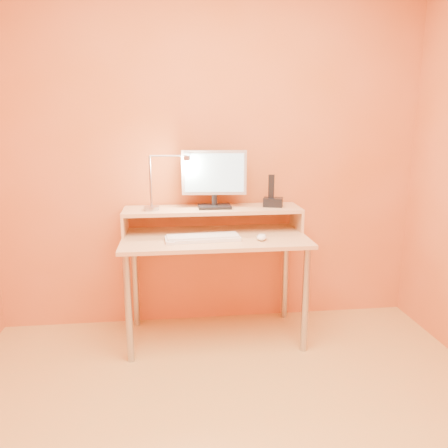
{
  "coord_description": "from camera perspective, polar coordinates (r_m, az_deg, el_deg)",
  "views": [
    {
      "loc": [
        -0.26,
        -1.55,
        1.45
      ],
      "look_at": [
        0.05,
        1.13,
        0.81
      ],
      "focal_mm": 34.8,
      "sensor_mm": 36.0,
      "label": 1
    }
  ],
  "objects": [
    {
      "name": "mouse",
      "position": [
        2.76,
        4.96,
        -1.72
      ],
      "size": [
        0.09,
        0.12,
        0.04
      ],
      "primitive_type": "ellipsoid",
      "rotation": [
        0.0,
        0.0,
        -0.29
      ],
      "color": "white",
      "rests_on": "desk_lower"
    },
    {
      "name": "monitor_panel",
      "position": [
        2.92,
        -1.31,
        6.77
      ],
      "size": [
        0.43,
        0.07,
        0.3
      ],
      "primitive_type": "cube",
      "rotation": [
        0.0,
        0.0,
        -0.08
      ],
      "color": "#B3B3B6",
      "rests_on": "monitor_neck"
    },
    {
      "name": "wall_back",
      "position": [
        3.07,
        -1.85,
        9.55
      ],
      "size": [
        3.0,
        0.04,
        2.5
      ],
      "primitive_type": "cube",
      "color": "#DB7748",
      "rests_on": "floor"
    },
    {
      "name": "desk_leg_fl",
      "position": [
        2.73,
        -12.43,
        -10.85
      ],
      "size": [
        0.04,
        0.04,
        0.69
      ],
      "primitive_type": "cylinder",
      "color": "#A5A6AF",
      "rests_on": "floor"
    },
    {
      "name": "phone_handset",
      "position": [
        2.99,
        6.24,
        4.94
      ],
      "size": [
        0.05,
        0.04,
        0.16
      ],
      "primitive_type": "cube",
      "rotation": [
        0.0,
        0.0,
        -0.31
      ],
      "color": "black",
      "rests_on": "phone_dock"
    },
    {
      "name": "remote_control",
      "position": [
        2.73,
        -6.57,
        -2.13
      ],
      "size": [
        0.09,
        0.18,
        0.02
      ],
      "primitive_type": "cube",
      "rotation": [
        0.0,
        0.0,
        -0.28
      ],
      "color": "white",
      "rests_on": "desk_lower"
    },
    {
      "name": "lamp_post",
      "position": [
        2.88,
        -9.63,
        5.53
      ],
      "size": [
        0.01,
        0.01,
        0.33
      ],
      "primitive_type": "cylinder",
      "color": "#A5A6AF",
      "rests_on": "lamp_base"
    },
    {
      "name": "lamp_arm",
      "position": [
        2.86,
        -7.33,
        8.88
      ],
      "size": [
        0.24,
        0.01,
        0.01
      ],
      "primitive_type": "cylinder",
      "rotation": [
        0.0,
        1.57,
        0.0
      ],
      "color": "#A5A6AF",
      "rests_on": "lamp_post"
    },
    {
      "name": "desk_shelf",
      "position": [
        2.95,
        -1.51,
        1.91
      ],
      "size": [
        1.2,
        0.3,
        0.02
      ],
      "primitive_type": "cube",
      "color": "tan",
      "rests_on": "desk_lower"
    },
    {
      "name": "desk_leg_fr",
      "position": [
        2.83,
        10.63,
        -9.84
      ],
      "size": [
        0.04,
        0.04,
        0.69
      ],
      "primitive_type": "cylinder",
      "color": "#A5A6AF",
      "rests_on": "floor"
    },
    {
      "name": "lamp_base",
      "position": [
        2.91,
        -9.5,
        2.06
      ],
      "size": [
        0.1,
        0.1,
        0.02
      ],
      "primitive_type": "cylinder",
      "color": "#A5A6AF",
      "rests_on": "desk_shelf"
    },
    {
      "name": "desk_lower",
      "position": [
        2.84,
        -1.22,
        -1.85
      ],
      "size": [
        1.2,
        0.6,
        0.02
      ],
      "primitive_type": "cube",
      "color": "tan",
      "rests_on": "floor"
    },
    {
      "name": "shelf_riser_left",
      "position": [
        2.98,
        -12.91,
        0.09
      ],
      "size": [
        0.02,
        0.3,
        0.14
      ],
      "primitive_type": "cube",
      "color": "tan",
      "rests_on": "desk_lower"
    },
    {
      "name": "lamp_bulb",
      "position": [
        2.86,
        -4.89,
        8.32
      ],
      "size": [
        0.03,
        0.03,
        0.0
      ],
      "primitive_type": "cylinder",
      "color": "#FFEAC6",
      "rests_on": "lamp_head"
    },
    {
      "name": "monitor_screen",
      "position": [
        2.91,
        -1.27,
        6.73
      ],
      "size": [
        0.39,
        0.04,
        0.26
      ],
      "primitive_type": "cube",
      "rotation": [
        0.0,
        0.0,
        -0.08
      ],
      "color": "#9DD9F5",
      "rests_on": "monitor_panel"
    },
    {
      "name": "lamp_head",
      "position": [
        2.86,
        -4.9,
        8.64
      ],
      "size": [
        0.04,
        0.04,
        0.03
      ],
      "primitive_type": "cylinder",
      "color": "#A5A6AF",
      "rests_on": "lamp_arm"
    },
    {
      "name": "phone_led",
      "position": [
        2.97,
        7.53,
        2.71
      ],
      "size": [
        0.01,
        0.0,
        0.04
      ],
      "primitive_type": "cube",
      "color": "#3944FE",
      "rests_on": "phone_dock"
    },
    {
      "name": "monitor_foot",
      "position": [
        2.95,
        -1.26,
        2.32
      ],
      "size": [
        0.22,
        0.16,
        0.02
      ],
      "primitive_type": "cube",
      "color": "black",
      "rests_on": "desk_shelf"
    },
    {
      "name": "keyboard",
      "position": [
        2.75,
        -2.82,
        -1.9
      ],
      "size": [
        0.48,
        0.18,
        0.02
      ],
      "primitive_type": "cube",
      "rotation": [
        0.0,
        0.0,
        0.06
      ],
      "color": "white",
      "rests_on": "desk_lower"
    },
    {
      "name": "phone_dock",
      "position": [
        3.01,
        6.46,
        2.87
      ],
      "size": [
        0.15,
        0.13,
        0.06
      ],
      "primitive_type": "cube",
      "rotation": [
        0.0,
        0.0,
        -0.31
      ],
      "color": "black",
      "rests_on": "desk_shelf"
    },
    {
      "name": "desk_leg_br",
      "position": [
        3.28,
        8.05,
        -6.48
      ],
      "size": [
        0.04,
        0.04,
        0.69
      ],
      "primitive_type": "cylinder",
      "color": "#A5A6AF",
      "rests_on": "floor"
    },
    {
      "name": "monitor_back",
      "position": [
        2.95,
        -1.35,
        6.82
      ],
      "size": [
        0.39,
        0.04,
        0.25
      ],
      "primitive_type": "cube",
      "rotation": [
        0.0,
        0.0,
        -0.08
      ],
      "color": "black",
      "rests_on": "monitor_panel"
    },
    {
      "name": "desk_leg_bl",
      "position": [
        3.19,
        -11.58,
        -7.2
      ],
      "size": [
        0.04,
        0.04,
        0.69
      ],
      "primitive_type": "cylinder",
      "color": "#A5A6AF",
      "rests_on": "floor"
    },
    {
      "name": "shelf_riser_right",
      "position": [
        3.08,
        9.52,
        0.68
      ],
      "size": [
        0.02,
        0.3,
        0.14
      ],
      "primitive_type": "cube",
      "color": "tan",
      "rests_on": "desk_lower"
    },
    {
      "name": "monitor_neck",
      "position": [
        2.94,
        -1.27,
        3.16
      ],
      "size": [
        0.04,
        0.04,
        0.07
      ],
      "primitive_type": "cylinder",
      "color": "black",
      "rests_on": "monitor_foot"
    }
  ]
}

